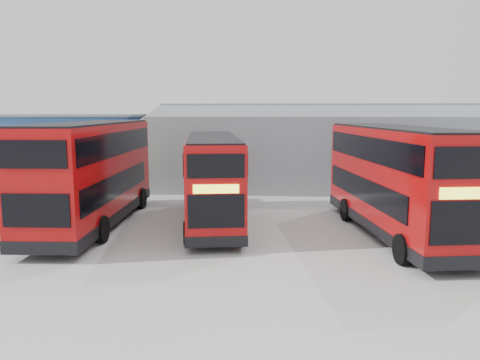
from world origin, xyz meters
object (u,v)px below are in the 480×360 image
office_block (65,149)px  double_decker_right (396,182)px  double_decker_left (92,175)px  double_decker_centre (213,181)px  maintenance_shed (365,148)px

office_block → double_decker_right: bearing=-32.4°
double_decker_left → double_decker_right: (13.68, -0.79, -0.07)m
double_decker_centre → office_block: bearing=128.3°
office_block → double_decker_left: (6.79, -12.19, -0.17)m
office_block → double_decker_left: bearing=-60.9°
double_decker_centre → double_decker_right: 8.25m
maintenance_shed → double_decker_right: maintenance_shed is taller
office_block → double_decker_centre: 16.90m
maintenance_shed → double_decker_right: 15.07m
double_decker_left → double_decker_centre: size_ratio=1.14×
office_block → double_decker_centre: (12.36, -11.51, -0.49)m
maintenance_shed → double_decker_centre: size_ratio=3.01×
maintenance_shed → double_decker_centre: 16.61m
office_block → double_decker_centre: size_ratio=1.21×
office_block → double_decker_left: size_ratio=1.06×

